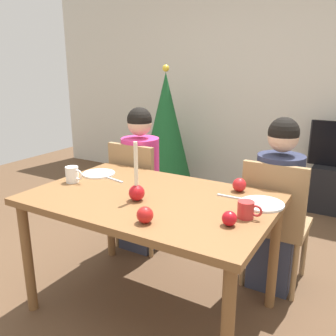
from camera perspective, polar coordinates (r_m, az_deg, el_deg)
ground_plane at (r=2.43m, az=-2.56°, el=-21.36°), size 7.68×7.68×0.00m
back_wall at (r=4.35m, az=16.64°, el=13.11°), size 6.40×0.10×2.60m
dining_table at (r=2.09m, az=-2.79°, el=-6.68°), size 1.40×0.90×0.75m
chair_left at (r=2.89m, az=-4.72°, el=-3.49°), size 0.40×0.40×0.90m
chair_right at (r=2.47m, az=16.78°, el=-7.64°), size 0.40×0.40×0.90m
person_left_child at (r=2.89m, az=-4.38°, el=-2.23°), size 0.30×0.30×1.17m
person_right_child at (r=2.47m, az=17.07°, el=-6.15°), size 0.30×0.30×1.17m
christmas_tree at (r=4.28m, az=-0.34°, el=6.64°), size 0.61×0.61×1.49m
candle_centerpiece at (r=1.98m, az=-5.07°, el=-3.35°), size 0.09×0.09×0.34m
plate_left at (r=2.51m, az=-11.05°, el=-0.89°), size 0.22×0.22×0.01m
plate_right at (r=2.00m, az=14.83°, el=-5.57°), size 0.24×0.24×0.01m
mug_left at (r=2.37m, az=-15.08°, el=-1.01°), size 0.13×0.08×0.10m
mug_right at (r=1.80m, az=12.47°, el=-6.55°), size 0.12×0.08×0.09m
fork_left at (r=2.37m, az=-8.70°, el=-1.82°), size 0.18×0.05×0.01m
fork_right at (r=2.06m, az=10.25°, el=-4.62°), size 0.18×0.02×0.01m
apple_near_candle at (r=1.71m, az=-3.71°, el=-7.52°), size 0.08×0.08×0.08m
apple_by_left_plate at (r=2.16m, az=11.38°, el=-2.66°), size 0.08×0.08×0.08m
apple_by_right_mug at (r=1.70m, az=9.82°, el=-7.99°), size 0.07×0.07×0.07m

